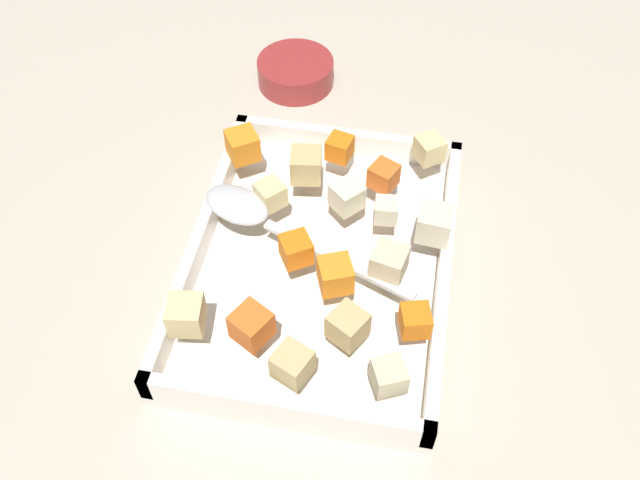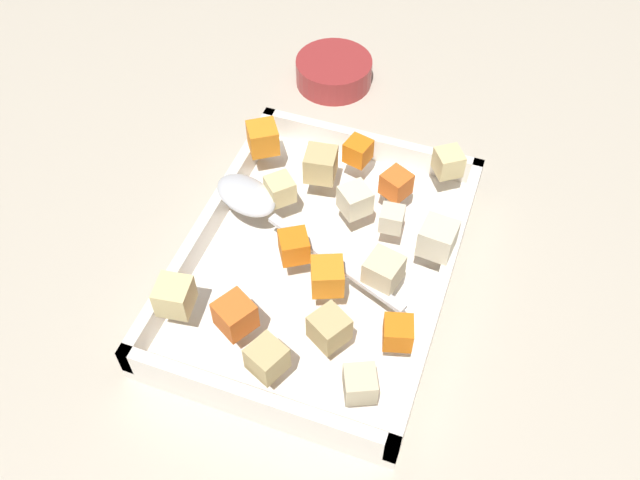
{
  "view_description": "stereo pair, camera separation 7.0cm",
  "coord_description": "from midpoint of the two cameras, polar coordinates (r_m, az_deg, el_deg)",
  "views": [
    {
      "loc": [
        0.45,
        0.09,
        0.6
      ],
      "look_at": [
        0.02,
        0.01,
        0.06
      ],
      "focal_mm": 39.07,
      "sensor_mm": 36.0,
      "label": 1
    },
    {
      "loc": [
        0.43,
        0.16,
        0.6
      ],
      "look_at": [
        0.02,
        0.01,
        0.06
      ],
      "focal_mm": 39.07,
      "sensor_mm": 36.0,
      "label": 2
    }
  ],
  "objects": [
    {
      "name": "ground_plane",
      "position": [
        0.76,
        2.38,
        -1.79
      ],
      "size": [
        4.0,
        4.0,
        0.0
      ],
      "primitive_type": "plane",
      "color": "#BCB29E"
    },
    {
      "name": "baking_dish",
      "position": [
        0.73,
        2.72,
        -2.3
      ],
      "size": [
        0.36,
        0.27,
        0.05
      ],
      "color": "white",
      "rests_on": "ground_plane"
    },
    {
      "name": "carrot_chunk_under_handle",
      "position": [
        0.75,
        8.92,
        4.4
      ],
      "size": [
        0.04,
        0.04,
        0.03
      ],
      "primitive_type": "cube",
      "rotation": [
        0.0,
        0.0,
        1.13
      ],
      "color": "orange",
      "rests_on": "baking_dish"
    },
    {
      "name": "carrot_chunk_corner_sw",
      "position": [
        0.69,
        0.75,
        -0.7
      ],
      "size": [
        0.04,
        0.04,
        0.03
      ],
      "primitive_type": "cube",
      "rotation": [
        0.0,
        0.0,
        5.27
      ],
      "color": "orange",
      "rests_on": "baking_dish"
    },
    {
      "name": "carrot_chunk_near_spoon",
      "position": [
        0.64,
        -3.88,
        -6.37
      ],
      "size": [
        0.04,
        0.04,
        0.03
      ],
      "primitive_type": "cube",
      "rotation": [
        0.0,
        0.0,
        1.06
      ],
      "color": "orange",
      "rests_on": "baking_dish"
    },
    {
      "name": "carrot_chunk_heap_side",
      "position": [
        0.79,
        -2.17,
        8.22
      ],
      "size": [
        0.04,
        0.04,
        0.03
      ],
      "primitive_type": "cube",
      "rotation": [
        0.0,
        0.0,
        0.6
      ],
      "color": "orange",
      "rests_on": "baking_dish"
    },
    {
      "name": "carrot_chunk_heap_top",
      "position": [
        0.67,
        3.61,
        -3.19
      ],
      "size": [
        0.04,
        0.04,
        0.03
      ],
      "primitive_type": "cube",
      "rotation": [
        0.0,
        0.0,
        5.11
      ],
      "color": "orange",
      "rests_on": "baking_dish"
    },
    {
      "name": "carrot_chunk_corner_se",
      "position": [
        0.78,
        5.7,
        7.13
      ],
      "size": [
        0.03,
        0.03,
        0.03
      ],
      "primitive_type": "cube",
      "rotation": [
        0.0,
        0.0,
        4.48
      ],
      "color": "orange",
      "rests_on": "baking_dish"
    },
    {
      "name": "carrot_chunk_corner_nw",
      "position": [
        0.64,
        9.54,
        -7.7
      ],
      "size": [
        0.03,
        0.03,
        0.03
      ],
      "primitive_type": "cube",
      "rotation": [
        0.0,
        0.0,
        0.28
      ],
      "color": "orange",
      "rests_on": "baking_dish"
    },
    {
      "name": "potato_chunk_back_center",
      "position": [
        0.74,
        -0.59,
        4.02
      ],
      "size": [
        0.04,
        0.04,
        0.03
      ],
      "primitive_type": "cube",
      "rotation": [
        0.0,
        0.0,
        0.8
      ],
      "color": "#E0CC89",
      "rests_on": "baking_dish"
    },
    {
      "name": "potato_chunk_mid_right",
      "position": [
        0.76,
        2.69,
        6.06
      ],
      "size": [
        0.04,
        0.04,
        0.03
      ],
      "primitive_type": "cube",
      "rotation": [
        0.0,
        0.0,
        1.72
      ],
      "color": "tan",
      "rests_on": "baking_dish"
    },
    {
      "name": "potato_chunk_far_right",
      "position": [
        0.61,
        6.64,
        -11.87
      ],
      "size": [
        0.04,
        0.04,
        0.03
      ],
      "primitive_type": "cube",
      "rotation": [
        0.0,
        0.0,
        5.14
      ],
      "color": "beige",
      "rests_on": "baking_dish"
    },
    {
      "name": "potato_chunk_mid_left",
      "position": [
        0.66,
        -8.89,
        -4.76
      ],
      "size": [
        0.04,
        0.04,
        0.03
      ],
      "primitive_type": "cube",
      "rotation": [
        0.0,
        0.0,
        0.14
      ],
      "color": "#E0CC89",
      "rests_on": "baking_dish"
    },
    {
      "name": "potato_chunk_near_right",
      "position": [
        0.63,
        3.94,
        -7.44
      ],
      "size": [
        0.04,
        0.04,
        0.03
      ],
      "primitive_type": "cube",
      "rotation": [
        0.0,
        0.0,
        5.75
      ],
      "color": "tan",
      "rests_on": "baking_dish"
    },
    {
      "name": "potato_chunk_far_left",
      "position": [
        0.67,
        8.18,
        -2.72
      ],
      "size": [
        0.04,
        0.04,
        0.03
      ],
      "primitive_type": "cube",
      "rotation": [
        0.0,
        0.0,
        4.49
      ],
      "color": "beige",
      "rests_on": "baking_dish"
    },
    {
      "name": "potato_chunk_front_center",
      "position": [
        0.79,
        13.01,
        6.09
      ],
      "size": [
        0.04,
        0.04,
        0.03
      ],
      "primitive_type": "cube",
      "rotation": [
        0.0,
        0.0,
        3.76
      ],
      "color": "#E0CC89",
      "rests_on": "baking_dish"
    },
    {
      "name": "potato_chunk_corner_ne",
      "position": [
        0.73,
        5.62,
        3.12
      ],
      "size": [
        0.04,
        0.04,
        0.03
      ],
      "primitive_type": "cube",
      "rotation": [
        0.0,
        0.0,
        5.54
      ],
      "color": "beige",
      "rests_on": "baking_dish"
    },
    {
      "name": "potato_chunk_rim_edge",
      "position": [
        0.62,
        -1.1,
        -9.91
      ],
      "size": [
        0.04,
        0.04,
        0.03
      ],
      "primitive_type": "cube",
      "rotation": [
        0.0,
        0.0,
        2.72
      ],
      "color": "tan",
      "rests_on": "baking_dish"
    },
    {
      "name": "parsnip_chunk_center",
      "position": [
        0.72,
        8.67,
        1.57
      ],
      "size": [
        0.03,
        0.03,
        0.02
      ],
      "primitive_type": "cube",
      "rotation": [
        0.0,
        0.0,
        0.1
      ],
      "color": "beige",
      "rests_on": "baking_dish"
    },
    {
      "name": "parsnip_chunk_near_left",
      "position": [
        0.71,
        12.42,
        -0.03
      ],
      "size": [
        0.04,
        0.04,
        0.03
      ],
      "primitive_type": "cube",
      "rotation": [
        0.0,
        0.0,
        6.19
      ],
      "color": "beige",
      "rests_on": "baking_dish"
    },
    {
      "name": "serving_spoon",
      "position": [
        0.73,
        -2.61,
        2.95
      ],
      "size": [
        0.12,
        0.24,
        0.02
      ],
      "rotation": [
        0.0,
        0.0,
        1.19
      ],
      "color": "silver",
      "rests_on": "baking_dish"
    },
    {
      "name": "small_prep_bowl",
      "position": [
        0.96,
        3.29,
        13.51
      ],
      "size": [
        0.1,
        0.1,
        0.04
      ],
      "primitive_type": "cylinder",
      "color": "maroon",
      "rests_on": "ground_plane"
    }
  ]
}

